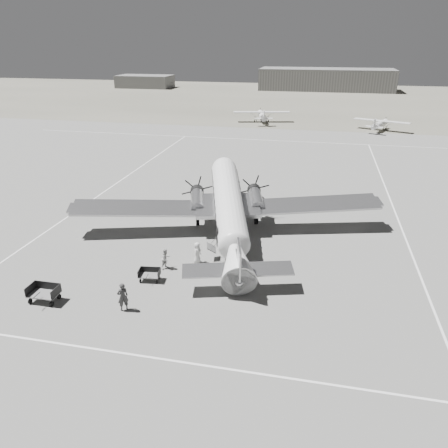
{
  "coord_description": "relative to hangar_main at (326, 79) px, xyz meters",
  "views": [
    {
      "loc": [
        4.25,
        -30.93,
        15.26
      ],
      "look_at": [
        -2.3,
        -0.88,
        2.2
      ],
      "focal_mm": 35.0,
      "sensor_mm": 36.0,
      "label": 1
    }
  ],
  "objects": [
    {
      "name": "taxi_line_near",
      "position": [
        -5.0,
        -134.0,
        -3.29
      ],
      "size": [
        60.0,
        0.15,
        0.01
      ],
      "primitive_type": "cube",
      "color": "silver",
      "rests_on": "ground"
    },
    {
      "name": "dc3_airliner",
      "position": [
        -7.3,
        -118.88,
        -0.77
      ],
      "size": [
        30.52,
        24.91,
        5.05
      ],
      "primitive_type": null,
      "rotation": [
        0.0,
        0.0,
        0.27
      ],
      "color": "#A9A9AB",
      "rests_on": "ground"
    },
    {
      "name": "taxi_line_horizon",
      "position": [
        -5.0,
        -80.0,
        -3.29
      ],
      "size": [
        90.0,
        0.15,
        0.01
      ],
      "primitive_type": "cube",
      "color": "silver",
      "rests_on": "ground"
    },
    {
      "name": "light_plane_right",
      "position": [
        9.86,
        -67.81,
        -2.27
      ],
      "size": [
        12.27,
        11.23,
        2.07
      ],
      "primitive_type": null,
      "rotation": [
        0.0,
        0.0,
        -0.38
      ],
      "color": "silver",
      "rests_on": "ground"
    },
    {
      "name": "baggage_cart_near",
      "position": [
        -11.26,
        -126.58,
        -2.88
      ],
      "size": [
        1.62,
        1.24,
        0.85
      ],
      "primitive_type": null,
      "rotation": [
        0.0,
        0.0,
        0.13
      ],
      "color": "#5B5B5B",
      "rests_on": "ground"
    },
    {
      "name": "ground",
      "position": [
        -5.0,
        -120.0,
        -3.3
      ],
      "size": [
        260.0,
        260.0,
        0.0
      ],
      "primitive_type": "plane",
      "color": "slate",
      "rests_on": "ground"
    },
    {
      "name": "passenger",
      "position": [
        -8.76,
        -123.38,
        -2.49
      ],
      "size": [
        0.66,
        0.88,
        1.63
      ],
      "primitive_type": "imported",
      "rotation": [
        0.0,
        0.0,
        1.37
      ],
      "color": "silver",
      "rests_on": "ground"
    },
    {
      "name": "baggage_cart_far",
      "position": [
        -16.79,
        -130.42,
        -2.75
      ],
      "size": [
        1.95,
        1.38,
        1.09
      ],
      "primitive_type": null,
      "rotation": [
        0.0,
        0.0,
        0.01
      ],
      "color": "#5B5B5B",
      "rests_on": "ground"
    },
    {
      "name": "shed_secondary",
      "position": [
        -60.0,
        -5.0,
        -1.3
      ],
      "size": [
        18.0,
        10.0,
        4.0
      ],
      "primitive_type": "cube",
      "color": "#5B5B5B",
      "rests_on": "ground"
    },
    {
      "name": "hangar_main",
      "position": [
        0.0,
        0.0,
        0.0
      ],
      "size": [
        42.0,
        14.0,
        6.6
      ],
      "color": "slate",
      "rests_on": "ground"
    },
    {
      "name": "taxi_line_right",
      "position": [
        7.0,
        -120.0,
        -3.29
      ],
      "size": [
        0.15,
        80.0,
        0.01
      ],
      "primitive_type": "cube",
      "color": "silver",
      "rests_on": "ground"
    },
    {
      "name": "ground_crew",
      "position": [
        -11.53,
        -130.23,
        -2.37
      ],
      "size": [
        0.8,
        0.78,
        1.85
      ],
      "primitive_type": "imported",
      "rotation": [
        0.0,
        0.0,
        3.86
      ],
      "color": "#2D2D2D",
      "rests_on": "ground"
    },
    {
      "name": "light_plane_left",
      "position": [
        -12.11,
        -63.61,
        -2.14
      ],
      "size": [
        12.94,
        11.35,
        2.32
      ],
      "primitive_type": null,
      "rotation": [
        0.0,
        0.0,
        0.22
      ],
      "color": "silver",
      "rests_on": "ground"
    },
    {
      "name": "ramp_agent",
      "position": [
        -10.74,
        -124.68,
        -2.53
      ],
      "size": [
        0.85,
        0.93,
        1.55
      ],
      "primitive_type": "imported",
      "rotation": [
        0.0,
        0.0,
        1.13
      ],
      "color": "#B0B0AE",
      "rests_on": "ground"
    },
    {
      "name": "grass_infield",
      "position": [
        -5.0,
        -25.0,
        -3.3
      ],
      "size": [
        260.0,
        90.0,
        0.01
      ],
      "primitive_type": "cube",
      "color": "#6A6759",
      "rests_on": "ground"
    },
    {
      "name": "taxi_line_left",
      "position": [
        -23.0,
        -110.0,
        -3.29
      ],
      "size": [
        0.15,
        60.0,
        0.01
      ],
      "primitive_type": "cube",
      "color": "silver",
      "rests_on": "ground"
    }
  ]
}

